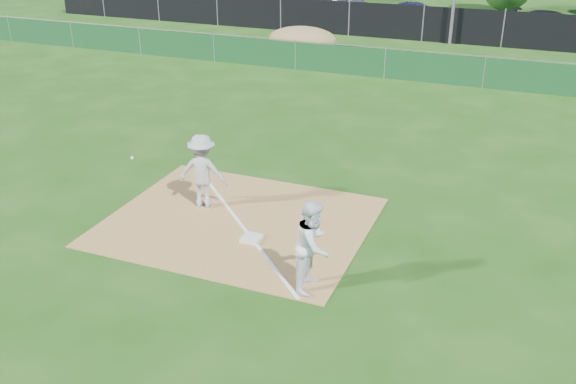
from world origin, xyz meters
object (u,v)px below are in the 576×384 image
(car_left, at_px, (345,4))
(car_mid, at_px, (417,15))
(first_base, at_px, (251,238))
(play_at_first, at_px, (203,171))
(car_right, at_px, (551,24))
(runner, at_px, (313,245))

(car_left, distance_m, car_mid, 4.91)
(first_base, bearing_deg, play_at_first, 147.49)
(play_at_first, distance_m, car_right, 26.22)
(car_left, xyz_separation_m, car_mid, (4.73, -1.31, -0.17))
(play_at_first, distance_m, runner, 4.41)
(play_at_first, height_order, car_right, play_at_first)
(play_at_first, xyz_separation_m, car_right, (7.35, 25.17, -0.28))
(car_right, bearing_deg, runner, -170.45)
(first_base, relative_size, play_at_first, 0.17)
(runner, distance_m, car_mid, 27.88)
(runner, distance_m, car_left, 30.13)
(car_left, bearing_deg, car_right, -86.55)
(car_mid, bearing_deg, first_base, 178.55)
(car_mid, xyz_separation_m, car_right, (7.24, -0.10, -0.00))
(runner, height_order, car_mid, runner)
(runner, bearing_deg, car_mid, 7.24)
(car_left, relative_size, car_mid, 1.21)
(first_base, height_order, car_right, car_right)
(play_at_first, height_order, runner, runner)
(runner, height_order, car_right, runner)
(car_left, bearing_deg, first_base, -156.78)
(runner, height_order, car_left, runner)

